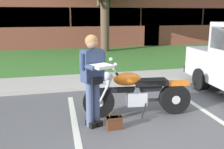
# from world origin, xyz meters

# --- Properties ---
(ground_plane) EXTENTS (140.00, 140.00, 0.00)m
(ground_plane) POSITION_xyz_m (0.00, 0.00, 0.00)
(ground_plane) COLOR #565659
(curb_strip) EXTENTS (60.00, 0.20, 0.12)m
(curb_strip) POSITION_xyz_m (0.00, 3.00, 0.06)
(curb_strip) COLOR #B7B2A8
(curb_strip) RESTS_ON ground
(concrete_walk) EXTENTS (60.00, 1.50, 0.08)m
(concrete_walk) POSITION_xyz_m (0.00, 3.85, 0.04)
(concrete_walk) COLOR #B7B2A8
(concrete_walk) RESTS_ON ground
(grass_lawn) EXTENTS (60.00, 7.24, 0.06)m
(grass_lawn) POSITION_xyz_m (0.00, 8.22, 0.03)
(grass_lawn) COLOR #3D752D
(grass_lawn) RESTS_ON ground
(stall_stripe_0) EXTENTS (0.30, 4.40, 0.01)m
(stall_stripe_0) POSITION_xyz_m (-1.01, 0.20, 0.00)
(stall_stripe_0) COLOR silver
(stall_stripe_0) RESTS_ON ground
(stall_stripe_1) EXTENTS (0.30, 4.40, 0.01)m
(stall_stripe_1) POSITION_xyz_m (1.80, 0.20, 0.00)
(stall_stripe_1) COLOR silver
(stall_stripe_1) RESTS_ON ground
(motorcycle) EXTENTS (2.24, 0.82, 1.18)m
(motorcycle) POSITION_xyz_m (0.41, 0.86, 0.48)
(motorcycle) COLOR black
(motorcycle) RESTS_ON ground
(rider_person) EXTENTS (0.57, 0.66, 1.70)m
(rider_person) POSITION_xyz_m (-0.65, 0.56, 1.01)
(rider_person) COLOR black
(rider_person) RESTS_ON ground
(handbag) EXTENTS (0.28, 0.13, 0.36)m
(handbag) POSITION_xyz_m (-0.31, 0.32, 0.14)
(handbag) COLOR #562D19
(handbag) RESTS_ON ground
(hedge_center_left) EXTENTS (2.79, 0.90, 1.24)m
(hedge_center_left) POSITION_xyz_m (-0.59, 12.12, 0.65)
(hedge_center_left) COLOR #235623
(hedge_center_left) RESTS_ON ground
(hedge_center_right) EXTENTS (2.96, 0.90, 1.24)m
(hedge_center_right) POSITION_xyz_m (3.17, 12.12, 0.65)
(hedge_center_right) COLOR #235623
(hedge_center_right) RESTS_ON ground
(brick_building) EXTENTS (25.80, 11.34, 3.62)m
(brick_building) POSITION_xyz_m (0.02, 17.26, 1.81)
(brick_building) COLOR brown
(brick_building) RESTS_ON ground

